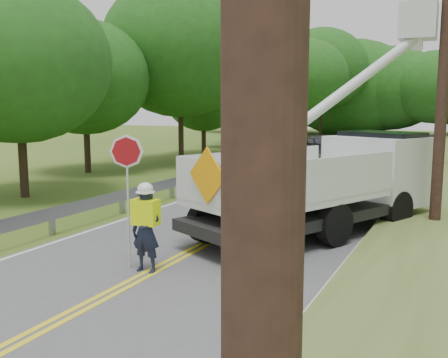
% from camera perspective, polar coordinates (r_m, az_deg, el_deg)
% --- Properties ---
extents(ground, '(140.00, 140.00, 0.00)m').
position_cam_1_polar(ground, '(8.65, -18.27, -15.15)').
color(ground, '#415D1D').
rests_on(ground, ground).
extents(road, '(7.20, 96.00, 0.03)m').
position_cam_1_polar(road, '(20.69, 9.71, -1.22)').
color(road, '#545457').
rests_on(road, ground).
extents(guardrail, '(0.18, 48.00, 0.77)m').
position_cam_1_polar(guardrail, '(22.86, 0.67, 1.17)').
color(guardrail, gray).
rests_on(guardrail, ground).
extents(treeline_left, '(11.41, 55.91, 11.97)m').
position_cam_1_polar(treeline_left, '(40.07, 2.90, 12.18)').
color(treeline_left, '#332319').
rests_on(treeline_left, ground).
extents(treeline_horizon, '(57.55, 14.79, 12.03)m').
position_cam_1_polar(treeline_horizon, '(61.98, 21.64, 9.65)').
color(treeline_horizon, '#234C19').
rests_on(treeline_horizon, ground).
extents(flagger, '(1.09, 0.44, 2.80)m').
position_cam_1_polar(flagger, '(10.29, -8.97, -5.08)').
color(flagger, '#191E33').
rests_on(flagger, road).
extents(bucket_truck, '(5.36, 7.86, 7.27)m').
position_cam_1_polar(bucket_truck, '(14.22, 13.84, 1.01)').
color(bucket_truck, black).
rests_on(bucket_truck, road).
extents(suv_silver, '(3.74, 6.08, 1.57)m').
position_cam_1_polar(suv_silver, '(23.82, 7.80, 1.99)').
color(suv_silver, '#ACAFB3').
rests_on(suv_silver, road).
extents(suv_darkgrey, '(3.09, 5.64, 1.55)m').
position_cam_1_polar(suv_darkgrey, '(33.11, 11.70, 3.62)').
color(suv_darkgrey, '#373A3E').
rests_on(suv_darkgrey, road).
extents(stop_sign_permanent, '(0.40, 0.36, 2.39)m').
position_cam_1_polar(stop_sign_permanent, '(29.85, 6.23, 4.76)').
color(stop_sign_permanent, gray).
rests_on(stop_sign_permanent, ground).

